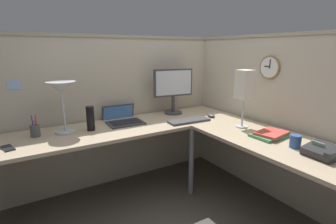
# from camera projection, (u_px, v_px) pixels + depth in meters

# --- Properties ---
(ground_plane) EXTENTS (6.80, 6.80, 0.00)m
(ground_plane) POSITION_uv_depth(u_px,v_px,m) (187.00, 205.00, 2.44)
(ground_plane) COLOR #4C443D
(cubicle_wall_back) EXTENTS (2.57, 0.12, 1.58)m
(cubicle_wall_back) POSITION_uv_depth(u_px,v_px,m) (114.00, 110.00, 2.79)
(cubicle_wall_back) COLOR #B7AD99
(cubicle_wall_back) RESTS_ON ground
(cubicle_wall_right) EXTENTS (0.12, 2.37, 1.58)m
(cubicle_wall_right) POSITION_uv_depth(u_px,v_px,m) (278.00, 118.00, 2.47)
(cubicle_wall_right) COLOR #B7AD99
(cubicle_wall_right) RESTS_ON ground
(desk) EXTENTS (2.35, 2.15, 0.73)m
(desk) POSITION_uv_depth(u_px,v_px,m) (177.00, 147.00, 2.18)
(desk) COLOR tan
(desk) RESTS_ON ground
(monitor) EXTENTS (0.46, 0.20, 0.50)m
(monitor) POSITION_uv_depth(u_px,v_px,m) (173.00, 88.00, 2.85)
(monitor) COLOR #38383D
(monitor) RESTS_ON desk
(laptop) EXTENTS (0.35, 0.39, 0.22)m
(laptop) POSITION_uv_depth(u_px,v_px,m) (122.00, 119.00, 2.60)
(laptop) COLOR #38383D
(laptop) RESTS_ON desk
(keyboard) EXTENTS (0.44, 0.17, 0.02)m
(keyboard) POSITION_uv_depth(u_px,v_px,m) (189.00, 121.00, 2.58)
(keyboard) COLOR #38383D
(keyboard) RESTS_ON desk
(computer_mouse) EXTENTS (0.06, 0.10, 0.03)m
(computer_mouse) POSITION_uv_depth(u_px,v_px,m) (211.00, 116.00, 2.76)
(computer_mouse) COLOR #38383D
(computer_mouse) RESTS_ON desk
(desk_lamp_dome) EXTENTS (0.24, 0.24, 0.44)m
(desk_lamp_dome) POSITION_uv_depth(u_px,v_px,m) (62.00, 91.00, 2.17)
(desk_lamp_dome) COLOR #B7BABF
(desk_lamp_dome) RESTS_ON desk
(pen_cup) EXTENTS (0.08, 0.08, 0.18)m
(pen_cup) POSITION_uv_depth(u_px,v_px,m) (35.00, 130.00, 2.14)
(pen_cup) COLOR #4C4C51
(pen_cup) RESTS_ON desk
(cell_phone) EXTENTS (0.10, 0.16, 0.01)m
(cell_phone) POSITION_uv_depth(u_px,v_px,m) (8.00, 148.00, 1.89)
(cell_phone) COLOR black
(cell_phone) RESTS_ON desk
(thermos_flask) EXTENTS (0.07, 0.07, 0.22)m
(thermos_flask) POSITION_uv_depth(u_px,v_px,m) (90.00, 118.00, 2.29)
(thermos_flask) COLOR black
(thermos_flask) RESTS_ON desk
(office_phone) EXTENTS (0.20, 0.22, 0.11)m
(office_phone) POSITION_uv_depth(u_px,v_px,m) (323.00, 152.00, 1.73)
(office_phone) COLOR #232326
(office_phone) RESTS_ON desk
(book_stack) EXTENTS (0.30, 0.23, 0.04)m
(book_stack) POSITION_uv_depth(u_px,v_px,m) (270.00, 134.00, 2.14)
(book_stack) COLOR #3F7F4C
(book_stack) RESTS_ON desk
(desk_lamp_paper) EXTENTS (0.13, 0.13, 0.53)m
(desk_lamp_paper) POSITION_uv_depth(u_px,v_px,m) (245.00, 86.00, 2.32)
(desk_lamp_paper) COLOR #B7BABF
(desk_lamp_paper) RESTS_ON desk
(coffee_mug) EXTENTS (0.08, 0.08, 0.10)m
(coffee_mug) POSITION_uv_depth(u_px,v_px,m) (295.00, 141.00, 1.90)
(coffee_mug) COLOR #2D4C8C
(coffee_mug) RESTS_ON desk
(wall_clock) EXTENTS (0.04, 0.22, 0.22)m
(wall_clock) POSITION_uv_depth(u_px,v_px,m) (270.00, 67.00, 2.42)
(wall_clock) COLOR olive
(pinned_note_leftmost) EXTENTS (0.11, 0.00, 0.07)m
(pinned_note_leftmost) POSITION_uv_depth(u_px,v_px,m) (14.00, 85.00, 2.22)
(pinned_note_leftmost) COLOR #99B7E5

